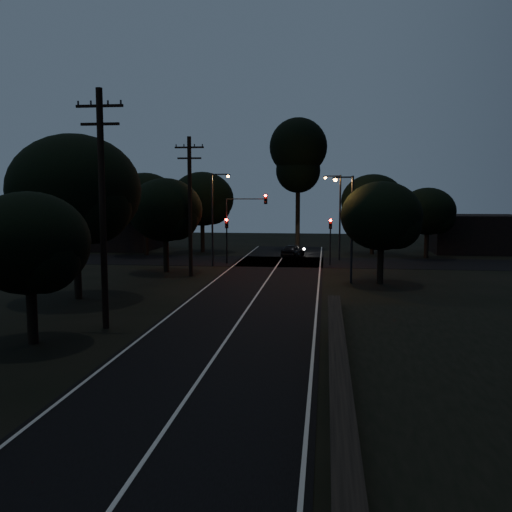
# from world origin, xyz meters

# --- Properties ---
(road_surface) EXTENTS (60.00, 70.00, 0.03)m
(road_surface) POSITION_xyz_m (0.00, 31.12, 0.01)
(road_surface) COLOR black
(road_surface) RESTS_ON ground
(retaining_wall) EXTENTS (6.93, 26.00, 1.60)m
(retaining_wall) POSITION_xyz_m (7.74, 3.00, 0.62)
(retaining_wall) COLOR black
(retaining_wall) RESTS_ON ground
(utility_pole_mid) EXTENTS (2.20, 0.30, 11.00)m
(utility_pole_mid) POSITION_xyz_m (-6.00, 15.00, 5.74)
(utility_pole_mid) COLOR black
(utility_pole_mid) RESTS_ON ground
(utility_pole_far) EXTENTS (2.20, 0.30, 10.50)m
(utility_pole_far) POSITION_xyz_m (-6.00, 32.00, 5.48)
(utility_pole_far) COLOR black
(utility_pole_far) RESTS_ON ground
(tree_left_b) EXTENTS (5.02, 5.02, 6.38)m
(tree_left_b) POSITION_xyz_m (-7.82, 11.90, 4.13)
(tree_left_b) COLOR black
(tree_left_b) RESTS_ON ground
(tree_left_c) EXTENTS (7.72, 7.72, 9.75)m
(tree_left_c) POSITION_xyz_m (-10.23, 21.84, 6.31)
(tree_left_c) COLOR black
(tree_left_c) RESTS_ON ground
(tree_left_d) EXTENTS (5.91, 5.91, 7.50)m
(tree_left_d) POSITION_xyz_m (-8.29, 33.88, 4.86)
(tree_left_d) COLOR black
(tree_left_d) RESTS_ON ground
(tree_far_nw) EXTENTS (6.78, 6.78, 8.59)m
(tree_far_nw) POSITION_xyz_m (-8.76, 49.86, 5.56)
(tree_far_nw) COLOR black
(tree_far_nw) RESTS_ON ground
(tree_far_w) EXTENTS (6.57, 6.57, 8.37)m
(tree_far_w) POSITION_xyz_m (-13.77, 45.87, 5.44)
(tree_far_w) COLOR black
(tree_far_w) RESTS_ON ground
(tree_far_ne) EXTENTS (6.54, 6.54, 8.27)m
(tree_far_ne) POSITION_xyz_m (9.23, 49.87, 5.35)
(tree_far_ne) COLOR black
(tree_far_ne) RESTS_ON ground
(tree_far_e) EXTENTS (5.40, 5.40, 6.86)m
(tree_far_e) POSITION_xyz_m (14.19, 46.89, 4.44)
(tree_far_e) COLOR black
(tree_far_e) RESTS_ON ground
(tree_right_a) EXTENTS (5.61, 5.61, 7.13)m
(tree_right_a) POSITION_xyz_m (8.20, 29.89, 4.62)
(tree_right_a) COLOR black
(tree_right_a) RESTS_ON ground
(tall_pine) EXTENTS (6.49, 6.49, 14.76)m
(tall_pine) POSITION_xyz_m (1.00, 55.00, 10.64)
(tall_pine) COLOR black
(tall_pine) RESTS_ON ground
(building_left) EXTENTS (10.00, 8.00, 4.40)m
(building_left) POSITION_xyz_m (-20.00, 52.00, 2.20)
(building_left) COLOR black
(building_left) RESTS_ON ground
(building_right) EXTENTS (9.00, 7.00, 4.00)m
(building_right) POSITION_xyz_m (20.00, 53.00, 2.00)
(building_right) COLOR black
(building_right) RESTS_ON ground
(signal_left) EXTENTS (0.28, 0.35, 4.10)m
(signal_left) POSITION_xyz_m (-4.60, 39.99, 2.84)
(signal_left) COLOR black
(signal_left) RESTS_ON ground
(signal_right) EXTENTS (0.28, 0.35, 4.10)m
(signal_right) POSITION_xyz_m (4.60, 39.99, 2.84)
(signal_right) COLOR black
(signal_right) RESTS_ON ground
(signal_mast) EXTENTS (3.70, 0.35, 6.25)m
(signal_mast) POSITION_xyz_m (-2.91, 39.99, 4.34)
(signal_mast) COLOR black
(signal_mast) RESTS_ON ground
(streetlight_a) EXTENTS (1.66, 0.26, 8.00)m
(streetlight_a) POSITION_xyz_m (-5.31, 38.00, 4.64)
(streetlight_a) COLOR black
(streetlight_a) RESTS_ON ground
(streetlight_b) EXTENTS (1.66, 0.26, 8.00)m
(streetlight_b) POSITION_xyz_m (5.31, 44.00, 4.64)
(streetlight_b) COLOR black
(streetlight_b) RESTS_ON ground
(streetlight_c) EXTENTS (1.46, 0.26, 7.50)m
(streetlight_c) POSITION_xyz_m (5.83, 30.00, 4.35)
(streetlight_c) COLOR black
(streetlight_c) RESTS_ON ground
(car) EXTENTS (2.45, 4.06, 1.29)m
(car) POSITION_xyz_m (0.99, 46.00, 0.65)
(car) COLOR black
(car) RESTS_ON ground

